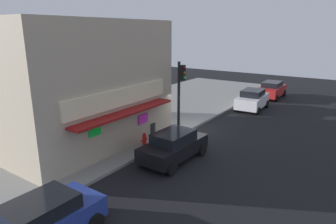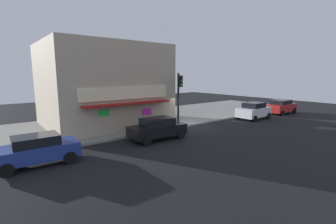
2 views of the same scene
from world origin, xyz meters
TOP-DOWN VIEW (x-y plane):
  - ground_plane at (0.00, 0.00)m, footprint 58.30×58.30m
  - sidewalk at (0.00, 5.15)m, footprint 38.87×10.30m
  - corner_building at (-5.65, 5.52)m, footprint 9.76×9.46m
  - traffic_light at (-1.09, 0.34)m, footprint 0.32×0.58m
  - fire_hydrant at (-4.29, 0.76)m, footprint 0.48×0.24m
  - trash_can at (-2.87, 1.32)m, footprint 0.49×0.49m
  - pedestrian at (-1.58, 2.25)m, footprint 0.53×0.60m
  - potted_plant_by_doorway at (-5.02, 2.98)m, footprint 0.76×0.76m
  - parked_car_white at (7.48, -1.52)m, footprint 4.07×2.24m
  - parked_car_blue at (-12.39, -1.62)m, footprint 3.95×2.07m
  - parked_car_red at (13.06, -1.57)m, footprint 4.30×2.10m
  - parked_car_black at (-4.78, -1.58)m, footprint 4.12×2.14m

SIDE VIEW (x-z plane):
  - ground_plane at x=0.00m, z-range 0.00..0.00m
  - sidewalk at x=0.00m, z-range 0.00..0.16m
  - fire_hydrant at x=-4.29m, z-range 0.14..0.87m
  - trash_can at x=-2.87m, z-range 0.16..1.01m
  - parked_car_blue at x=-12.39m, z-range 0.03..1.57m
  - parked_car_black at x=-4.78m, z-range 0.03..1.58m
  - potted_plant_by_doorway at x=-5.02m, z-range 0.27..1.40m
  - parked_car_red at x=13.06m, z-range 0.04..1.67m
  - parked_car_white at x=7.48m, z-range 0.02..1.76m
  - pedestrian at x=-1.58m, z-range 0.24..1.89m
  - traffic_light at x=-1.09m, z-range 0.81..5.35m
  - corner_building at x=-5.65m, z-range 0.15..7.14m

